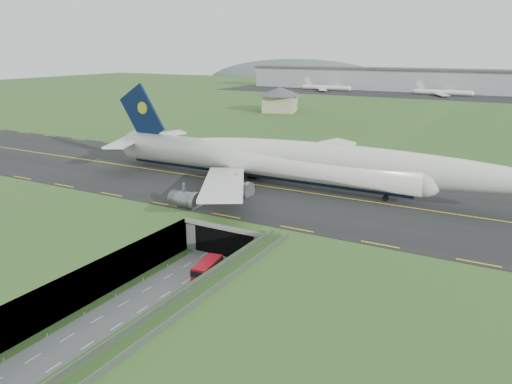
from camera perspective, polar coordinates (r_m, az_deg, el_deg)
The scene contains 10 objects.
ground at distance 82.02m, azimuth -6.74°, elevation -9.41°, with size 900.00×900.00×0.00m, color #305221.
airfield_deck at distance 80.77m, azimuth -6.81°, elevation -7.49°, with size 800.00×800.00×6.00m, color gray.
trench_road at distance 76.70m, azimuth -10.06°, elevation -11.38°, with size 12.00×75.00×0.20m, color slate.
taxiway at distance 106.55m, azimuth 3.53°, elevation 0.26°, with size 800.00×44.00×0.18m, color black.
tunnel_portal at distance 93.66m, azimuth -0.83°, elevation -3.75°, with size 17.00×22.30×6.00m.
guideway at distance 60.18m, azimuth -9.04°, elevation -13.89°, with size 3.00×53.00×7.05m.
jumbo_jet at distance 106.99m, azimuth 3.65°, elevation 3.50°, with size 104.04×65.26×21.59m.
shuttle_tram at distance 80.13m, azimuth -5.57°, elevation -8.79°, with size 3.58×7.09×2.79m.
service_building at distance 237.38m, azimuth 2.77°, elevation 10.76°, with size 26.38×26.38×11.56m.
cargo_terminal at distance 362.27m, azimuth 22.56°, elevation 11.62°, with size 320.00×67.00×15.60m.
Camera 1 is at (44.01, -59.54, 35.29)m, focal length 35.00 mm.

